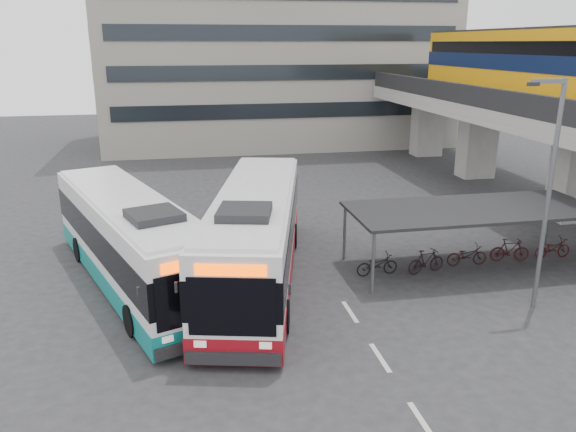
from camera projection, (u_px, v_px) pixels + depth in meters
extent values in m
plane|color=#28282B|center=(279.00, 318.00, 18.85)|extent=(120.00, 120.00, 0.00)
cube|color=gray|center=(576.00, 176.00, 28.80)|extent=(2.20, 1.60, 4.60)
cube|color=gray|center=(477.00, 144.00, 38.17)|extent=(2.20, 1.60, 4.60)
cube|color=gray|center=(427.00, 127.00, 45.67)|extent=(2.20, 1.60, 4.60)
cube|color=gray|center=(536.00, 113.00, 31.74)|extent=(8.00, 32.00, 0.90)
cube|color=black|center=(477.00, 96.00, 30.75)|extent=(0.35, 32.00, 1.10)
cube|color=orange|center=(527.00, 66.00, 32.30)|extent=(2.90, 20.00, 3.90)
cube|color=#091535|center=(527.00, 62.00, 32.24)|extent=(2.98, 20.02, 0.90)
cube|color=black|center=(529.00, 48.00, 32.00)|extent=(2.96, 19.20, 0.70)
cube|color=black|center=(531.00, 30.00, 31.72)|extent=(2.70, 19.60, 0.25)
cylinder|color=#595B60|center=(344.00, 233.00, 23.68)|extent=(0.12, 0.12, 2.40)
cylinder|color=#595B60|center=(548.00, 219.00, 25.44)|extent=(0.12, 0.12, 2.40)
cylinder|color=#595B60|center=(373.00, 264.00, 20.30)|extent=(0.12, 0.12, 2.40)
cube|color=black|center=(473.00, 209.00, 22.50)|extent=(10.00, 4.00, 0.12)
imported|color=black|center=(376.00, 263.00, 22.36)|extent=(1.71, 0.60, 0.90)
imported|color=black|center=(423.00, 259.00, 22.71)|extent=(1.66, 0.47, 1.00)
imported|color=black|center=(469.00, 256.00, 23.09)|extent=(1.71, 0.60, 0.90)
imported|color=black|center=(513.00, 252.00, 23.45)|extent=(1.66, 0.47, 1.00)
imported|color=#350C0F|center=(555.00, 250.00, 23.83)|extent=(1.71, 0.60, 0.90)
cube|color=gray|center=(273.00, 0.00, 50.01)|extent=(30.00, 15.00, 25.00)
cube|color=beige|center=(423.00, 422.00, 13.68)|extent=(0.15, 1.60, 0.01)
cube|color=beige|center=(380.00, 358.00, 16.50)|extent=(0.15, 1.60, 0.01)
cube|color=beige|center=(350.00, 312.00, 19.31)|extent=(0.15, 1.60, 0.01)
cube|color=white|center=(256.00, 231.00, 21.43)|extent=(5.76, 13.29, 2.98)
cube|color=maroon|center=(256.00, 265.00, 21.84)|extent=(5.81, 13.33, 0.81)
cube|color=black|center=(256.00, 228.00, 21.39)|extent=(5.83, 13.32, 1.25)
cube|color=#FF4900|center=(231.00, 270.00, 14.90)|extent=(1.90, 0.54, 0.33)
cube|color=black|center=(245.00, 213.00, 17.82)|extent=(2.02, 2.08, 0.30)
cylinder|color=black|center=(203.00, 315.00, 17.94)|extent=(0.57, 1.13, 1.08)
cylinder|color=black|center=(293.00, 236.00, 25.27)|extent=(0.57, 1.13, 1.08)
cube|color=white|center=(130.00, 237.00, 21.09)|extent=(6.83, 12.55, 2.84)
cube|color=#0C706E|center=(133.00, 269.00, 21.48)|extent=(6.88, 12.60, 0.78)
cube|color=black|center=(130.00, 233.00, 21.05)|extent=(6.89, 12.58, 1.19)
cube|color=#FF4900|center=(192.00, 263.00, 15.73)|extent=(1.76, 0.72, 0.31)
cube|color=black|center=(154.00, 216.00, 18.08)|extent=(2.06, 2.11, 0.29)
cylinder|color=black|center=(132.00, 320.00, 17.64)|extent=(0.65, 1.08, 1.03)
cylinder|color=black|center=(137.00, 239.00, 24.94)|extent=(0.65, 1.08, 1.03)
imported|color=black|center=(163.00, 255.00, 22.11)|extent=(0.74, 0.75, 1.75)
cylinder|color=#595B60|center=(548.00, 199.00, 18.57)|extent=(0.16, 0.16, 7.83)
cube|color=#595B60|center=(549.00, 81.00, 17.30)|extent=(1.18, 0.21, 0.15)
cube|color=black|center=(533.00, 84.00, 17.20)|extent=(0.35, 0.19, 0.12)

